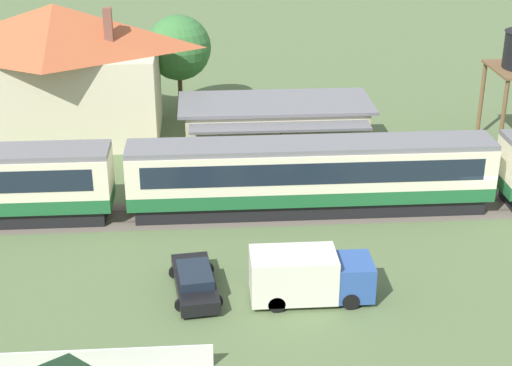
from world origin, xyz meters
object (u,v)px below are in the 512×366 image
(station_building, at_px, (275,128))
(station_house_terracotta_roof, at_px, (59,69))
(delivery_truck_blue, at_px, (308,276))
(parked_car_black, at_px, (195,281))
(yard_tree_1, at_px, (179,48))
(passenger_train, at_px, (315,173))

(station_building, relative_size, station_house_terracotta_roof, 0.87)
(delivery_truck_blue, bearing_deg, parked_car_black, 170.09)
(yard_tree_1, bearing_deg, station_building, -56.88)
(parked_car_black, bearing_deg, station_building, -24.18)
(station_building, bearing_deg, station_house_terracotta_roof, 161.65)
(passenger_train, height_order, station_building, passenger_train)
(parked_car_black, xyz_separation_m, yard_tree_1, (-1.13, 27.03, 4.41))
(passenger_train, relative_size, station_house_terracotta_roof, 4.36)
(parked_car_black, bearing_deg, delivery_truck_blue, -106.73)
(delivery_truck_blue, bearing_deg, passenger_train, 80.23)
(passenger_train, relative_size, station_building, 5.00)
(passenger_train, xyz_separation_m, station_house_terracotta_roof, (-16.13, 13.61, 2.54))
(delivery_truck_blue, relative_size, yard_tree_1, 0.75)
(station_house_terracotta_roof, height_order, yard_tree_1, station_house_terracotta_roof)
(station_building, xyz_separation_m, delivery_truck_blue, (-0.12, -18.01, -0.69))
(station_house_terracotta_roof, relative_size, yard_tree_1, 1.95)
(passenger_train, relative_size, delivery_truck_blue, 11.26)
(station_building, xyz_separation_m, yard_tree_1, (-6.48, 9.93, 3.09))
(passenger_train, height_order, parked_car_black, passenger_train)
(passenger_train, distance_m, station_house_terracotta_roof, 21.26)
(delivery_truck_blue, xyz_separation_m, yard_tree_1, (-6.36, 27.94, 3.78))
(parked_car_black, distance_m, yard_tree_1, 27.41)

